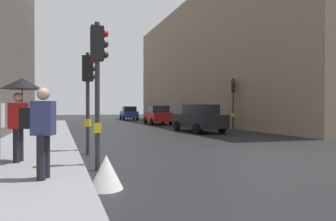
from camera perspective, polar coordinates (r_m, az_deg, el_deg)
ground_plane at (r=9.66m, az=19.26°, el=-8.68°), size 120.00×120.00×0.00m
sidewalk_kerb at (r=13.34m, az=-25.51°, el=-5.81°), size 3.04×40.00×0.16m
building_facade_right at (r=31.15m, az=14.08°, el=9.06°), size 12.00×30.90×12.37m
traffic_light_near_right at (r=9.51m, az=-16.05°, el=5.19°), size 0.45×0.34×3.36m
traffic_light_near_left at (r=7.09m, az=-14.16°, el=8.40°), size 0.44×0.25×3.64m
traffic_light_mid_street at (r=20.35m, az=13.26°, el=3.28°), size 0.36×0.45×3.67m
car_dark_suv at (r=17.98m, az=6.38°, el=-1.61°), size 2.17×4.28×1.76m
car_red_sedan at (r=26.40m, az=-2.08°, el=-0.94°), size 2.28×4.33×1.76m
car_blue_van at (r=36.70m, az=-8.04°, el=-0.55°), size 2.26×4.32×1.76m
pedestrian_with_umbrella at (r=8.01m, az=-28.01°, el=2.63°), size 1.00×1.00×2.14m
pedestrian_with_grey_backpack at (r=5.90m, az=-24.67°, el=-3.16°), size 0.66×0.47×1.77m
warning_sign_triangle at (r=5.49m, az=-12.59°, el=-12.23°), size 0.64×0.64×0.65m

